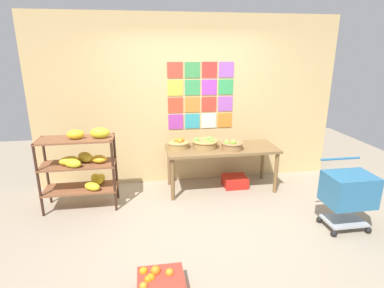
{
  "coord_description": "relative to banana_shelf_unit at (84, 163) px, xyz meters",
  "views": [
    {
      "loc": [
        -0.75,
        -3.41,
        2.17
      ],
      "look_at": [
        -0.07,
        0.82,
        0.86
      ],
      "focal_mm": 28.93,
      "sensor_mm": 36.0,
      "label": 1
    }
  ],
  "objects": [
    {
      "name": "ground",
      "position": [
        1.6,
        -0.81,
        -0.66
      ],
      "size": [
        9.08,
        9.08,
        0.0
      ],
      "primitive_type": "plane",
      "color": "gray"
    },
    {
      "name": "back_wall_with_art",
      "position": [
        1.61,
        0.76,
        0.7
      ],
      "size": [
        4.96,
        0.07,
        2.72
      ],
      "color": "tan",
      "rests_on": "ground"
    },
    {
      "name": "banana_shelf_unit",
      "position": [
        0.0,
        0.0,
        0.0
      ],
      "size": [
        1.01,
        0.53,
        1.17
      ],
      "color": "#3C2318",
      "rests_on": "ground"
    },
    {
      "name": "display_table",
      "position": [
        2.05,
        0.28,
        -0.04
      ],
      "size": [
        1.74,
        0.68,
        0.7
      ],
      "color": "brown",
      "rests_on": "ground"
    },
    {
      "name": "fruit_basket_back_right",
      "position": [
        1.78,
        0.31,
        0.11
      ],
      "size": [
        0.41,
        0.41,
        0.16
      ],
      "color": "#A68148",
      "rests_on": "display_table"
    },
    {
      "name": "fruit_basket_left",
      "position": [
        2.17,
        0.16,
        0.11
      ],
      "size": [
        0.34,
        0.34,
        0.17
      ],
      "color": "#9C7243",
      "rests_on": "display_table"
    },
    {
      "name": "fruit_basket_right",
      "position": [
        1.37,
        0.37,
        0.1
      ],
      "size": [
        0.35,
        0.35,
        0.15
      ],
      "color": "#AB884B",
      "rests_on": "display_table"
    },
    {
      "name": "produce_crate_under_table",
      "position": [
        2.3,
        0.32,
        -0.58
      ],
      "size": [
        0.38,
        0.34,
        0.17
      ],
      "primitive_type": "cube",
      "color": "red",
      "rests_on": "ground"
    },
    {
      "name": "orange_crate_foreground",
      "position": [
        0.93,
        -1.86,
        -0.56
      ],
      "size": [
        0.43,
        0.37,
        0.24
      ],
      "color": "red",
      "rests_on": "ground"
    },
    {
      "name": "shopping_cart",
      "position": [
        3.3,
        -1.11,
        -0.16
      ],
      "size": [
        0.56,
        0.47,
        0.86
      ],
      "rotation": [
        0.0,
        0.0,
        -0.17
      ],
      "color": "black",
      "rests_on": "ground"
    }
  ]
}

